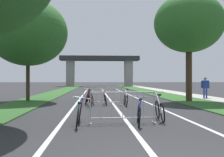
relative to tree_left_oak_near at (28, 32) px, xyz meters
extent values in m
cube|color=#2D5B26|center=(0.26, 13.49, -4.56)|extent=(2.48, 67.34, 0.05)
cube|color=#2D5B26|center=(10.80, 13.49, -4.56)|extent=(2.48, 67.34, 0.05)
cube|color=#ADA89E|center=(13.04, 13.49, -4.54)|extent=(2.00, 67.34, 0.08)
cube|color=silver|center=(5.53, 5.42, -4.58)|extent=(0.14, 38.96, 0.01)
cube|color=silver|center=(7.74, 5.42, -4.58)|extent=(0.14, 38.96, 0.01)
cube|color=silver|center=(3.31, 5.42, -4.58)|extent=(0.14, 38.96, 0.01)
cube|color=#2D2D30|center=(5.53, 41.59, 1.53)|extent=(17.16, 3.73, 0.93)
cube|color=gray|center=(-0.84, 41.59, -1.76)|extent=(1.67, 2.40, 5.64)
cube|color=gray|center=(11.89, 41.59, -1.76)|extent=(1.67, 2.40, 5.64)
cylinder|color=#3D2D1E|center=(0.00, 0.00, -3.27)|extent=(0.25, 0.25, 2.63)
ellipsoid|color=#2D6628|center=(0.00, 0.00, 0.00)|extent=(5.22, 5.22, 4.44)
cylinder|color=#3D2D1E|center=(10.66, -0.66, -2.84)|extent=(0.41, 0.41, 3.49)
ellipsoid|color=#2D6628|center=(10.66, -0.66, 0.63)|extent=(4.60, 4.60, 3.91)
cylinder|color=#ADADB2|center=(4.28, -9.41, -4.06)|extent=(0.04, 0.04, 1.05)
cube|color=#ADADB2|center=(4.28, -9.41, -4.57)|extent=(0.08, 0.44, 0.03)
cylinder|color=#ADADB2|center=(6.40, -9.33, -4.06)|extent=(0.04, 0.04, 1.05)
cube|color=#ADADB2|center=(6.40, -9.33, -4.57)|extent=(0.08, 0.44, 0.03)
cylinder|color=#ADADB2|center=(5.34, -9.37, -3.55)|extent=(2.13, 0.12, 0.04)
cylinder|color=#ADADB2|center=(5.34, -9.37, -4.40)|extent=(2.13, 0.12, 0.04)
cylinder|color=#ADADB2|center=(4.63, -9.40, -3.97)|extent=(0.02, 0.02, 0.87)
cylinder|color=#ADADB2|center=(4.99, -9.38, -3.97)|extent=(0.02, 0.02, 0.87)
cylinder|color=#ADADB2|center=(5.34, -9.37, -3.97)|extent=(0.02, 0.02, 0.87)
cylinder|color=#ADADB2|center=(5.70, -9.36, -3.97)|extent=(0.02, 0.02, 0.87)
cylinder|color=#ADADB2|center=(6.05, -9.34, -3.97)|extent=(0.02, 0.02, 0.87)
cylinder|color=#ADADB2|center=(3.79, -3.07, -4.06)|extent=(0.04, 0.04, 1.05)
cube|color=#ADADB2|center=(3.79, -3.07, -4.57)|extent=(0.08, 0.44, 0.03)
cylinder|color=#ADADB2|center=(5.91, -2.95, -4.06)|extent=(0.04, 0.04, 1.05)
cube|color=#ADADB2|center=(5.91, -2.95, -4.57)|extent=(0.08, 0.44, 0.03)
cylinder|color=#ADADB2|center=(4.85, -3.01, -3.55)|extent=(2.13, 0.16, 0.04)
cylinder|color=#ADADB2|center=(4.85, -3.01, -4.40)|extent=(2.13, 0.16, 0.04)
cylinder|color=#ADADB2|center=(4.14, -3.05, -3.97)|extent=(0.02, 0.02, 0.87)
cylinder|color=#ADADB2|center=(4.50, -3.03, -3.97)|extent=(0.02, 0.02, 0.87)
cylinder|color=#ADADB2|center=(4.85, -3.01, -3.97)|extent=(0.02, 0.02, 0.87)
cylinder|color=#ADADB2|center=(5.20, -2.99, -3.97)|extent=(0.02, 0.02, 0.87)
cylinder|color=#ADADB2|center=(5.56, -2.97, -3.97)|extent=(0.02, 0.02, 0.87)
torus|color=black|center=(6.68, -9.40, -4.24)|extent=(0.15, 0.69, 0.68)
torus|color=black|center=(6.73, -8.43, -4.24)|extent=(0.15, 0.69, 0.68)
cylinder|color=#B7B7BC|center=(6.67, -8.94, -3.92)|extent=(0.05, 0.94, 0.68)
cylinder|color=#B7B7BC|center=(6.67, -9.12, -3.97)|extent=(0.12, 0.11, 0.65)
cylinder|color=#B7B7BC|center=(6.69, -9.24, -4.27)|extent=(0.05, 0.31, 0.08)
cylinder|color=#B7B7BC|center=(6.70, -8.46, -3.92)|extent=(0.11, 0.09, 0.65)
cube|color=black|center=(6.63, -9.15, -3.65)|extent=(0.12, 0.25, 0.06)
cylinder|color=#99999E|center=(6.67, -8.48, -3.60)|extent=(0.56, 0.06, 0.08)
torus|color=black|center=(5.04, -3.12, -4.27)|extent=(0.17, 0.62, 0.62)
torus|color=black|center=(5.03, -2.11, -4.27)|extent=(0.17, 0.62, 0.62)
cylinder|color=orange|center=(4.98, -2.64, -3.98)|extent=(0.16, 0.98, 0.63)
cylinder|color=orange|center=(5.00, -2.83, -4.07)|extent=(0.14, 0.12, 0.52)
cylinder|color=orange|center=(5.04, -2.96, -4.30)|extent=(0.03, 0.33, 0.07)
cylinder|color=orange|center=(4.97, -2.13, -3.98)|extent=(0.15, 0.09, 0.60)
cube|color=black|center=(4.95, -2.87, -3.81)|extent=(0.11, 0.24, 0.07)
cylinder|color=#99999E|center=(4.92, -2.16, -3.68)|extent=(0.43, 0.03, 0.11)
torus|color=black|center=(6.12, -4.00, -4.26)|extent=(0.12, 0.64, 0.64)
torus|color=black|center=(6.13, -2.91, -4.26)|extent=(0.12, 0.64, 0.64)
cylinder|color=silver|center=(6.15, -3.48, -3.99)|extent=(0.11, 1.06, 0.58)
cylinder|color=silver|center=(6.15, -3.69, -3.98)|extent=(0.12, 0.13, 0.66)
cylinder|color=silver|center=(6.12, -3.83, -4.29)|extent=(0.03, 0.35, 0.08)
cylinder|color=silver|center=(6.16, -2.94, -3.99)|extent=(0.10, 0.10, 0.55)
cube|color=black|center=(6.19, -3.73, -3.65)|extent=(0.11, 0.24, 0.06)
cylinder|color=#99999E|center=(6.19, -2.96, -3.72)|extent=(0.42, 0.03, 0.07)
torus|color=black|center=(4.00, -2.03, -4.27)|extent=(0.21, 0.63, 0.62)
torus|color=black|center=(3.95, -2.98, -4.27)|extent=(0.21, 0.63, 0.62)
cylinder|color=black|center=(4.04, -2.48, -3.99)|extent=(0.11, 0.93, 0.60)
cylinder|color=black|center=(4.04, -2.30, -4.04)|extent=(0.17, 0.11, 0.56)
cylinder|color=black|center=(3.99, -2.18, -4.29)|extent=(0.06, 0.31, 0.07)
cylinder|color=black|center=(4.01, -2.96, -3.99)|extent=(0.17, 0.08, 0.57)
cube|color=black|center=(4.10, -2.27, -3.77)|extent=(0.12, 0.25, 0.07)
cylinder|color=#99999E|center=(4.08, -2.94, -3.71)|extent=(0.49, 0.06, 0.13)
torus|color=black|center=(3.91, -10.41, -4.28)|extent=(0.14, 0.61, 0.61)
torus|color=black|center=(3.86, -9.39, -4.28)|extent=(0.14, 0.61, 0.61)
cylinder|color=#197A7F|center=(3.92, -9.93, -4.00)|extent=(0.05, 1.00, 0.60)
cylinder|color=#197A7F|center=(3.92, -10.12, -4.08)|extent=(0.11, 0.12, 0.50)
cylinder|color=#197A7F|center=(3.90, -10.25, -4.30)|extent=(0.05, 0.33, 0.07)
cylinder|color=#197A7F|center=(3.89, -9.42, -4.00)|extent=(0.11, 0.09, 0.57)
cube|color=black|center=(3.95, -10.16, -3.83)|extent=(0.12, 0.25, 0.06)
cylinder|color=#99999E|center=(3.93, -9.44, -3.72)|extent=(0.46, 0.05, 0.08)
torus|color=black|center=(4.29, -2.90, -4.24)|extent=(0.24, 0.70, 0.68)
torus|color=black|center=(4.18, -3.98, -4.24)|extent=(0.24, 0.70, 0.68)
cylinder|color=red|center=(4.18, -3.41, -3.94)|extent=(0.26, 1.04, 0.62)
cylinder|color=red|center=(4.21, -3.20, -3.99)|extent=(0.17, 0.14, 0.61)
cylinder|color=red|center=(4.27, -3.07, -4.26)|extent=(0.05, 0.35, 0.08)
cylinder|color=red|center=(4.12, -3.95, -3.94)|extent=(0.16, 0.10, 0.60)
cube|color=black|center=(4.15, -3.16, -3.69)|extent=(0.13, 0.25, 0.07)
cylinder|color=#99999E|center=(4.07, -3.92, -3.65)|extent=(0.54, 0.08, 0.14)
torus|color=black|center=(3.90, -8.39, -4.27)|extent=(0.15, 0.64, 0.63)
torus|color=black|center=(3.93, -9.43, -4.27)|extent=(0.15, 0.64, 0.63)
cylinder|color=#662884|center=(3.96, -8.88, -4.00)|extent=(0.15, 1.01, 0.57)
cylinder|color=#662884|center=(3.94, -8.69, -4.05)|extent=(0.13, 0.13, 0.54)
cylinder|color=#662884|center=(3.90, -8.56, -4.29)|extent=(0.03, 0.34, 0.07)
cylinder|color=#662884|center=(3.97, -9.40, -4.00)|extent=(0.13, 0.10, 0.54)
cube|color=black|center=(3.98, -8.65, -3.79)|extent=(0.11, 0.24, 0.06)
cylinder|color=#99999E|center=(4.01, -9.38, -3.73)|extent=(0.53, 0.04, 0.11)
torus|color=black|center=(5.76, -10.26, -4.27)|extent=(0.17, 0.63, 0.63)
torus|color=black|center=(5.90, -9.19, -4.27)|extent=(0.17, 0.63, 0.63)
cylinder|color=#1E389E|center=(5.85, -9.75, -3.99)|extent=(0.22, 1.03, 0.60)
cylinder|color=#1E389E|center=(5.82, -9.96, -4.03)|extent=(0.09, 0.13, 0.58)
cylinder|color=#1E389E|center=(5.78, -10.09, -4.29)|extent=(0.07, 0.35, 0.07)
cylinder|color=#1E389E|center=(5.92, -9.22, -3.99)|extent=(0.09, 0.10, 0.57)
cube|color=black|center=(5.84, -10.00, -3.74)|extent=(0.13, 0.25, 0.06)
cylinder|color=#99999E|center=(5.94, -9.25, -3.71)|extent=(0.50, 0.09, 0.07)
cylinder|color=navy|center=(12.54, 1.42, -4.17)|extent=(0.12, 0.12, 0.82)
cylinder|color=navy|center=(12.71, 1.38, -4.17)|extent=(0.12, 0.12, 0.82)
cube|color=navy|center=(12.62, 1.40, -3.47)|extent=(0.49, 0.36, 0.58)
cylinder|color=navy|center=(12.38, 1.46, -3.50)|extent=(0.10, 0.10, 0.52)
cylinder|color=navy|center=(12.87, 1.35, -3.50)|extent=(0.10, 0.10, 0.52)
sphere|color=#936B4C|center=(12.62, 1.40, -3.04)|extent=(0.22, 0.22, 0.22)
camera|label=1|loc=(4.41, -18.45, -3.13)|focal=43.97mm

